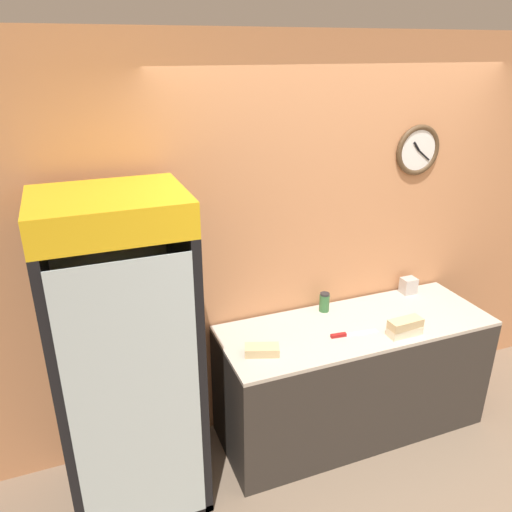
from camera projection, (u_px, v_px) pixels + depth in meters
name	position (u px, v px, depth m)	size (l,w,h in m)	color
wall_back	(334.00, 237.00, 3.52)	(5.20, 0.09, 2.70)	tan
prep_counter	(352.00, 377.00, 3.54)	(1.88, 0.67, 0.86)	#332D28
beverage_cooler	(123.00, 340.00, 2.82)	(0.76, 0.70, 1.94)	black
sandwich_stack_bottom	(404.00, 331.00, 3.24)	(0.23, 0.10, 0.06)	beige
sandwich_stack_middle	(405.00, 323.00, 3.22)	(0.23, 0.10, 0.06)	tan
sandwich_flat_left	(262.00, 350.00, 3.04)	(0.23, 0.17, 0.05)	tan
chefs_knife	(348.00, 334.00, 3.24)	(0.33, 0.07, 0.02)	silver
condiment_jar	(324.00, 302.00, 3.52)	(0.07, 0.07, 0.14)	#336B38
napkin_dispenser	(408.00, 286.00, 3.79)	(0.11, 0.09, 0.12)	#B7B2AD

